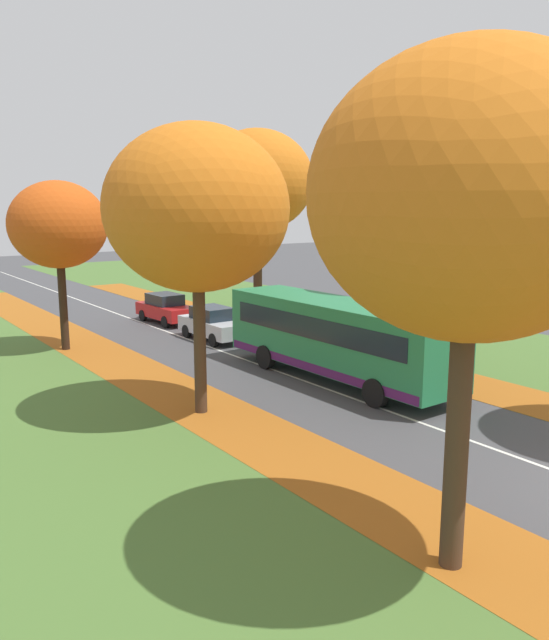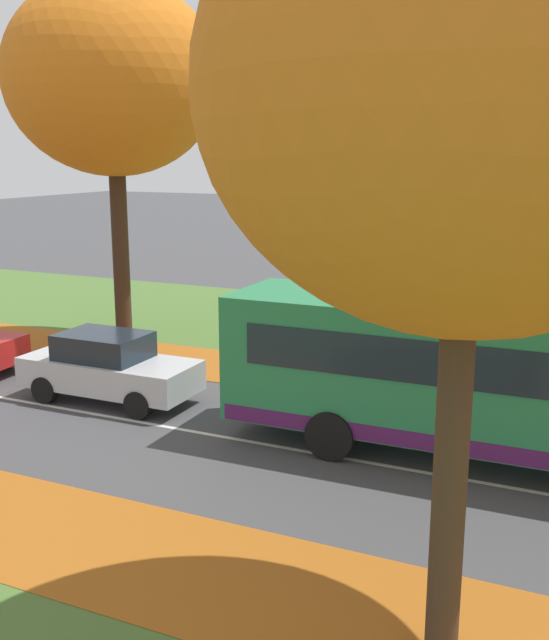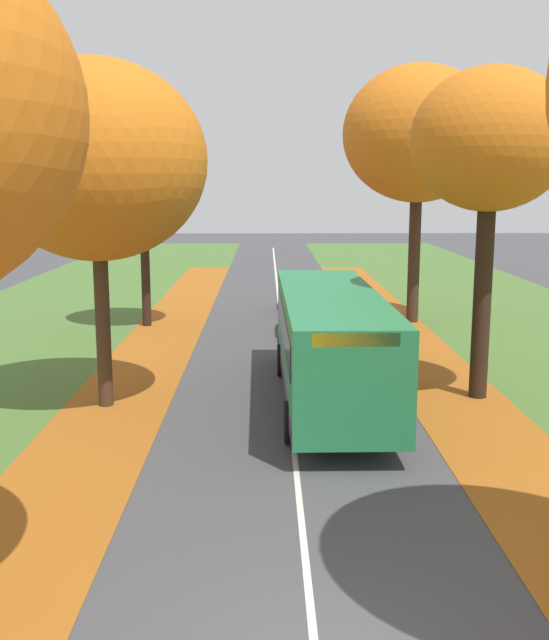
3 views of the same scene
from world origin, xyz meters
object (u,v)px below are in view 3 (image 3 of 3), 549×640
Objects in this scene: tree_left_mid at (143,189)px; bus at (330,340)px; tree_left_near at (96,161)px; tree_right_mid at (418,135)px; tree_right_near at (490,143)px; car_silver_lead at (307,315)px; car_red_following at (304,294)px.

tree_left_mid is 0.73× the size of bus.
tree_left_near is 16.05m from tree_right_mid.
tree_left_near is at bearing -86.53° from tree_left_mid.
tree_right_near is at bearing -44.50° from tree_left_mid.
tree_right_near is 11.42m from tree_right_mid.
tree_left_mid is 8.38m from car_silver_lead.
car_silver_lead is (-0.15, 8.82, -0.89)m from bus.
car_silver_lead is at bearing 57.46° from tree_left_near.
tree_left_near is at bearing -112.32° from car_red_following.
tree_left_mid is 0.86× the size of tree_right_near.
bus reaches higher than car_silver_lead.
tree_right_near is at bearing -73.55° from car_red_following.
tree_right_near is 6.63m from bus.
car_red_following is at bearing 26.36° from tree_left_mid.
tree_right_near is at bearing 5.30° from bus.
tree_right_near is 0.85× the size of bus.
tree_right_mid is 2.48× the size of car_red_following.
bus reaches higher than car_red_following.
tree_right_near reaches higher than car_silver_lead.
tree_right_near is 2.09× the size of car_silver_lead.
tree_left_near reaches higher than bus.
tree_left_near is at bearing -177.03° from bus.
tree_right_mid is (11.17, 0.76, 2.16)m from tree_left_mid.
tree_left_near is at bearing -130.97° from tree_right_mid.
car_red_following is (0.02, 14.31, -0.89)m from bus.
tree_left_mid is at bearing 161.50° from car_silver_lead.
bus is (5.98, 0.31, -4.67)m from tree_left_near.
tree_right_near reaches higher than bus.
tree_left_mid reaches higher than car_silver_lead.
tree_right_mid is (10.48, 12.07, 1.41)m from tree_left_near.
tree_left_near is at bearing -122.54° from car_silver_lead.
tree_left_mid is 8.88m from car_red_following.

